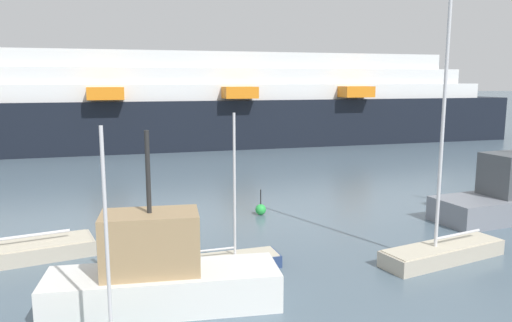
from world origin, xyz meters
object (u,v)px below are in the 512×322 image
Objects in this scene: fishing_boat_0 at (512,194)px; sailboat_3 at (2,249)px; sailboat_2 at (227,261)px; fishing_boat_1 at (160,274)px; cruise_ship at (106,104)px; channel_buoy_0 at (261,209)px; sailboat_1 at (443,248)px.

sailboat_3 is at bearing 173.84° from fishing_boat_0.
fishing_boat_0 reaches higher than sailboat_2.
sailboat_2 is 0.81× the size of fishing_boat_1.
cruise_ship reaches higher than fishing_boat_1.
fishing_boat_1 reaches higher than channel_buoy_0.
fishing_boat_0 is at bearing 167.92° from sailboat_3.
sailboat_1 is 43.29m from cruise_ship.
sailboat_1 is 1.49× the size of fishing_boat_1.
sailboat_3 is 1.39× the size of fishing_boat_0.
sailboat_3 is at bearing -26.91° from sailboat_1.
cruise_ship is at bearing -107.53° from sailboat_3.
fishing_boat_1 is (-19.17, -6.35, -0.11)m from fishing_boat_0.
sailboat_3 is 1.65× the size of fishing_boat_1.
fishing_boat_0 is 0.09× the size of cruise_ship.
sailboat_2 reaches higher than fishing_boat_1.
fishing_boat_1 is 0.08× the size of cruise_ship.
sailboat_1 reaches higher than sailboat_2.
fishing_boat_0 is (16.42, 3.53, 0.96)m from sailboat_2.
sailboat_3 reaches higher than fishing_boat_0.
cruise_ship is (-15.16, 40.32, 4.30)m from sailboat_1.
sailboat_1 is at bearing -12.25° from sailboat_2.
sailboat_1 is at bearing 153.10° from sailboat_3.
sailboat_2 is 9.25m from sailboat_3.
sailboat_1 is 8.95m from sailboat_2.
sailboat_3 reaches higher than sailboat_1.
cruise_ship is at bearing 95.42° from sailboat_2.
fishing_boat_0 is (25.21, 0.67, 0.72)m from sailboat_3.
sailboat_1 is at bearing -168.76° from fishing_boat_1.
sailboat_1 is 10.27m from channel_buoy_0.
fishing_boat_0 is 20.20m from fishing_boat_1.
sailboat_3 is (-8.79, 2.85, 0.24)m from sailboat_2.
fishing_boat_0 is at bearing 8.34° from sailboat_2.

